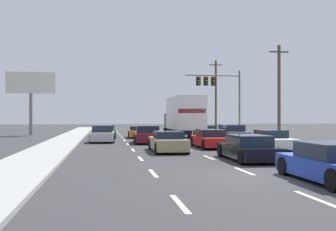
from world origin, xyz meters
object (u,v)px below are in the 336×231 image
(car_green, at_px, (105,132))
(traffic_signal_mast, at_px, (215,86))
(car_blue, at_px, (331,164))
(utility_pole_far, at_px, (216,95))
(utility_pole_mid, at_px, (279,91))
(car_red, at_px, (210,139))
(roadside_billboard, at_px, (31,89))
(car_silver, at_px, (103,134))
(car_gray, at_px, (231,133))
(car_maroon, at_px, (147,135))
(car_orange, at_px, (139,132))
(car_tan, at_px, (168,142))
(car_yellow, at_px, (206,131))
(car_black, at_px, (248,148))
(box_truck, at_px, (184,116))
(car_white, at_px, (271,140))

(car_green, xyz_separation_m, traffic_signal_mast, (11.97, 3.38, 4.81))
(car_blue, xyz_separation_m, utility_pole_far, (8.35, 41.58, 4.47))
(car_blue, relative_size, utility_pole_mid, 0.50)
(car_red, height_order, roadside_billboard, roadside_billboard)
(car_silver, height_order, car_gray, car_gray)
(car_red, bearing_deg, car_maroon, 126.28)
(car_orange, relative_size, roadside_billboard, 0.63)
(car_silver, xyz_separation_m, car_orange, (3.41, 6.26, -0.10))
(car_tan, xyz_separation_m, utility_pole_far, (11.62, 30.20, 4.48))
(car_green, height_order, utility_pole_mid, utility_pole_mid)
(car_maroon, relative_size, car_gray, 0.97)
(car_maroon, relative_size, car_red, 0.97)
(car_blue, relative_size, traffic_signal_mast, 0.59)
(car_yellow, xyz_separation_m, car_gray, (0.34, -6.82, 0.08))
(car_gray, bearing_deg, car_black, -105.37)
(box_truck, xyz_separation_m, traffic_signal_mast, (5.17, 7.91, 3.27))
(car_red, height_order, car_white, car_red)
(car_red, distance_m, roadside_billboard, 25.78)
(box_truck, xyz_separation_m, utility_pole_mid, (8.59, -0.78, 2.25))
(car_blue, bearing_deg, car_maroon, 100.96)
(car_yellow, distance_m, roadside_billboard, 20.08)
(car_orange, height_order, car_blue, car_blue)
(car_white, height_order, utility_pole_far, utility_pole_far)
(car_silver, relative_size, utility_pole_far, 0.43)
(car_maroon, relative_size, box_truck, 0.55)
(car_gray, relative_size, car_white, 1.01)
(car_tan, distance_m, traffic_signal_mast, 21.77)
(car_maroon, relative_size, utility_pole_far, 0.46)
(car_red, relative_size, car_yellow, 1.06)
(utility_pole_mid, bearing_deg, car_red, -136.27)
(car_silver, xyz_separation_m, box_truck, (7.03, 2.18, 1.50))
(car_orange, bearing_deg, car_black, -81.01)
(car_tan, bearing_deg, car_blue, -73.97)
(car_blue, relative_size, car_white, 0.92)
(car_silver, height_order, car_red, car_silver)
(traffic_signal_mast, bearing_deg, box_truck, -123.20)
(car_red, xyz_separation_m, roadside_billboard, (-14.92, 20.51, 4.59))
(car_orange, relative_size, car_black, 0.97)
(car_silver, bearing_deg, car_orange, 61.42)
(car_blue, bearing_deg, roadside_billboard, 113.44)
(car_yellow, height_order, utility_pole_far, utility_pole_far)
(car_yellow, height_order, car_gray, car_gray)
(box_truck, xyz_separation_m, car_white, (3.47, -10.61, -1.58))
(car_yellow, distance_m, traffic_signal_mast, 6.41)
(car_silver, xyz_separation_m, utility_pole_mid, (15.62, 1.40, 3.75))
(traffic_signal_mast, bearing_deg, car_blue, -99.54)
(car_tan, height_order, car_black, car_tan)
(car_silver, xyz_separation_m, traffic_signal_mast, (12.21, 10.09, 4.77))
(roadside_billboard, bearing_deg, utility_pole_far, 17.06)
(car_silver, bearing_deg, car_white, -38.73)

